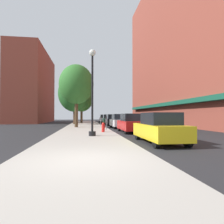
{
  "coord_description": "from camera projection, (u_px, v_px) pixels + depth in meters",
  "views": [
    {
      "loc": [
        -0.02,
        -6.1,
        1.52
      ],
      "look_at": [
        2.79,
        14.03,
        1.86
      ],
      "focal_mm": 30.96,
      "sensor_mm": 36.0,
      "label": 1
    }
  ],
  "objects": [
    {
      "name": "building_far_background",
      "position": [
        33.0,
        88.0,
        41.26
      ],
      "size": [
        6.8,
        18.0,
        14.77
      ],
      "color": "brown",
      "rests_on": "ground"
    },
    {
      "name": "car_silver",
      "position": [
        104.0,
        119.0,
        41.05
      ],
      "size": [
        1.8,
        4.3,
        1.66
      ],
      "rotation": [
        0.0,
        0.0,
        -0.04
      ],
      "color": "black",
      "rests_on": "ground"
    },
    {
      "name": "parking_meter_near",
      "position": [
        106.0,
        121.0,
        18.95
      ],
      "size": [
        0.14,
        0.09,
        1.31
      ],
      "color": "slate",
      "rests_on": "sidewalk_slab"
    },
    {
      "name": "fire_hydrant",
      "position": [
        103.0,
        127.0,
        16.13
      ],
      "size": [
        0.33,
        0.26,
        0.79
      ],
      "color": "red",
      "rests_on": "sidewalk_slab"
    },
    {
      "name": "parking_meter_far",
      "position": [
        101.0,
        119.0,
        25.74
      ],
      "size": [
        0.14,
        0.09,
        1.31
      ],
      "color": "slate",
      "rests_on": "sidewalk_slab"
    },
    {
      "name": "tree_near",
      "position": [
        75.0,
        93.0,
        30.32
      ],
      "size": [
        5.06,
        5.06,
        7.76
      ],
      "color": "#422D1E",
      "rests_on": "sidewalk_slab"
    },
    {
      "name": "tree_mid",
      "position": [
        76.0,
        84.0,
        22.7
      ],
      "size": [
        4.04,
        4.04,
        7.37
      ],
      "color": "#4C3823",
      "rests_on": "sidewalk_slab"
    },
    {
      "name": "building_right_brick",
      "position": [
        182.0,
        39.0,
        30.1
      ],
      "size": [
        6.8,
        40.0,
        26.8
      ],
      "color": "brown",
      "rests_on": "ground"
    },
    {
      "name": "car_green",
      "position": [
        108.0,
        119.0,
        34.52
      ],
      "size": [
        1.8,
        4.3,
        1.66
      ],
      "rotation": [
        0.0,
        0.0,
        0.03
      ],
      "color": "black",
      "rests_on": "ground"
    },
    {
      "name": "lamppost",
      "position": [
        92.0,
        91.0,
        13.14
      ],
      "size": [
        0.48,
        0.48,
        5.9
      ],
      "color": "black",
      "rests_on": "sidewalk_slab"
    },
    {
      "name": "ground_plane",
      "position": [
        117.0,
        127.0,
        24.39
      ],
      "size": [
        90.0,
        90.0,
        0.0
      ],
      "primitive_type": "plane",
      "color": "#232326"
    },
    {
      "name": "car_white",
      "position": [
        119.0,
        121.0,
        22.78
      ],
      "size": [
        1.8,
        4.3,
        1.66
      ],
      "rotation": [
        0.0,
        0.0,
        -0.0
      ],
      "color": "black",
      "rests_on": "ground"
    },
    {
      "name": "car_black",
      "position": [
        112.0,
        120.0,
        28.76
      ],
      "size": [
        1.8,
        4.3,
        1.66
      ],
      "rotation": [
        0.0,
        0.0,
        0.02
      ],
      "color": "black",
      "rests_on": "ground"
    },
    {
      "name": "sidewalk_slab",
      "position": [
        85.0,
        127.0,
        24.83
      ],
      "size": [
        4.8,
        50.0,
        0.12
      ],
      "primitive_type": "cube",
      "color": "#A8A399",
      "rests_on": "ground"
    },
    {
      "name": "car_yellow",
      "position": [
        159.0,
        128.0,
        10.5
      ],
      "size": [
        1.8,
        4.3,
        1.66
      ],
      "rotation": [
        0.0,
        0.0,
        -0.01
      ],
      "color": "black",
      "rests_on": "ground"
    },
    {
      "name": "tree_far",
      "position": [
        82.0,
        99.0,
        34.97
      ],
      "size": [
        4.11,
        4.11,
        6.78
      ],
      "color": "#4C3823",
      "rests_on": "sidewalk_slab"
    },
    {
      "name": "car_red",
      "position": [
        131.0,
        123.0,
        16.98
      ],
      "size": [
        1.8,
        4.3,
        1.66
      ],
      "rotation": [
        0.0,
        0.0,
        -0.04
      ],
      "color": "black",
      "rests_on": "ground"
    }
  ]
}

